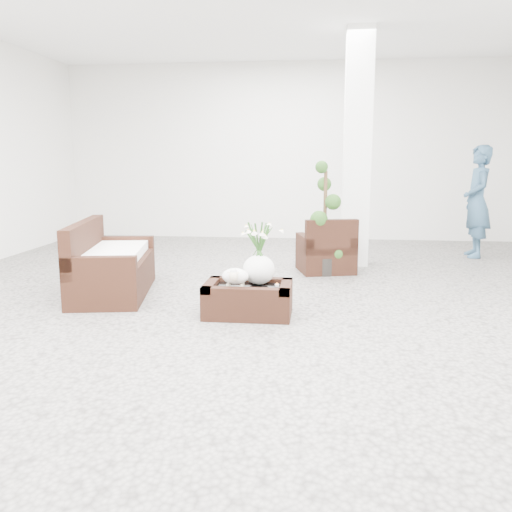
# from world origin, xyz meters

# --- Properties ---
(ground) EXTENTS (11.00, 11.00, 0.00)m
(ground) POSITION_xyz_m (0.00, 0.00, 0.00)
(ground) COLOR gray
(ground) RESTS_ON ground
(column) EXTENTS (0.40, 0.40, 3.50)m
(column) POSITION_xyz_m (1.20, 2.80, 1.75)
(column) COLOR white
(column) RESTS_ON ground
(coffee_table) EXTENTS (0.90, 0.60, 0.31)m
(coffee_table) POSITION_xyz_m (-0.07, -0.17, 0.16)
(coffee_table) COLOR #33190F
(coffee_table) RESTS_ON ground
(sheep_figurine) EXTENTS (0.28, 0.23, 0.21)m
(sheep_figurine) POSITION_xyz_m (-0.19, -0.27, 0.42)
(sheep_figurine) COLOR white
(sheep_figurine) RESTS_ON coffee_table
(planter_narcissus) EXTENTS (0.44, 0.44, 0.80)m
(planter_narcissus) POSITION_xyz_m (0.03, -0.07, 0.71)
(planter_narcissus) COLOR white
(planter_narcissus) RESTS_ON coffee_table
(tealight) EXTENTS (0.04, 0.04, 0.03)m
(tealight) POSITION_xyz_m (0.23, -0.15, 0.33)
(tealight) COLOR white
(tealight) RESTS_ON coffee_table
(armchair) EXTENTS (0.89, 0.87, 0.79)m
(armchair) POSITION_xyz_m (0.76, 2.19, 0.40)
(armchair) COLOR #33190F
(armchair) RESTS_ON ground
(loveseat) EXTENTS (1.08, 1.77, 0.88)m
(loveseat) POSITION_xyz_m (-1.81, 0.55, 0.44)
(loveseat) COLOR #33190F
(loveseat) RESTS_ON ground
(topiary) EXTENTS (0.42, 0.42, 1.56)m
(topiary) POSITION_xyz_m (0.73, 2.00, 0.78)
(topiary) COLOR #204215
(topiary) RESTS_ON ground
(shopper) EXTENTS (0.45, 0.68, 1.84)m
(shopper) POSITION_xyz_m (3.24, 3.69, 0.92)
(shopper) COLOR #2F4E69
(shopper) RESTS_ON ground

